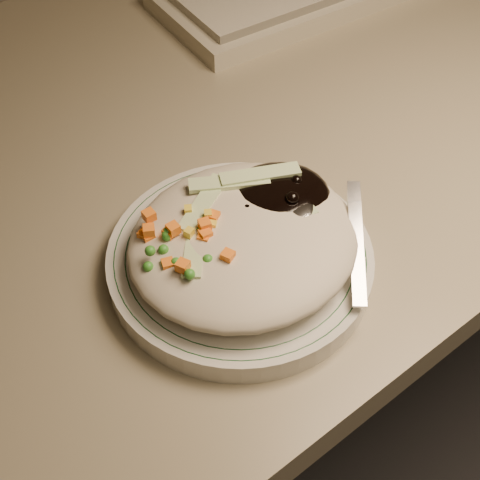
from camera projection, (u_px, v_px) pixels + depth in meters
desk at (178, 255)px, 0.84m from camera, size 1.40×0.70×0.74m
plate at (240, 260)px, 0.56m from camera, size 0.22×0.22×0.02m
plate_rim at (240, 253)px, 0.56m from camera, size 0.21×0.21×0.00m
meal at (245, 234)px, 0.54m from camera, size 0.21×0.19×0.05m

